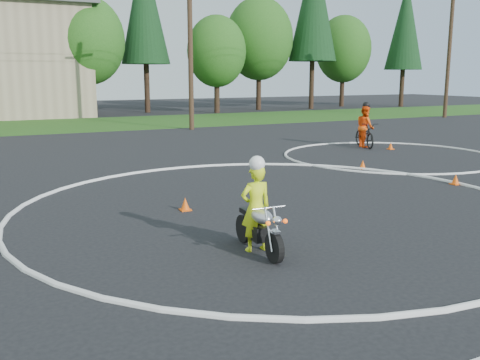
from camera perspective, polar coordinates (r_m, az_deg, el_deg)
name	(u,v)px	position (r m, az deg, el deg)	size (l,w,h in m)	color
ground	(358,241)	(10.28, 12.43, -6.40)	(120.00, 120.00, 0.00)	black
grass_strip	(83,124)	(35.26, -16.44, 5.71)	(120.00, 10.00, 0.02)	#1E4714
course_markings	(319,187)	(14.91, 8.42, -0.78)	(19.05, 19.05, 0.12)	silver
primary_motorcycle	(259,228)	(9.31, 2.08, -5.13)	(0.61, 1.75, 0.92)	black
rider_primary_grp	(256,205)	(9.32, 1.70, -2.72)	(0.58, 0.40, 1.70)	#D3EB18
rider_second_grp	(365,131)	(23.70, 13.19, 5.10)	(1.32, 2.15, 1.95)	black
traffic_cones	(388,192)	(14.13, 15.55, -1.20)	(11.76, 14.28, 0.30)	#F2560C
treeline	(238,33)	(47.27, -0.17, 15.43)	(38.20, 8.10, 14.52)	#382619
utility_poles	(190,36)	(30.78, -5.34, 15.06)	(41.60, 1.12, 10.00)	#473321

